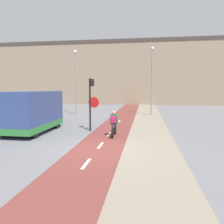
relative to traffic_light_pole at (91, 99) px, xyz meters
name	(u,v)px	position (x,y,z in m)	size (l,w,h in m)	color
ground_plane	(98,149)	(1.26, -3.85, -2.03)	(120.00, 120.00, 0.00)	gray
bike_lane	(98,149)	(1.26, -3.85, -2.02)	(2.27, 60.00, 0.02)	brown
sidewalk_strip	(151,150)	(3.60, -3.85, -2.01)	(2.40, 60.00, 0.05)	gray
building_row_background	(133,73)	(1.26, 23.98, 3.10)	(60.00, 5.20, 10.25)	gray
traffic_light_pole	(91,99)	(0.00, 0.00, 0.00)	(0.67, 0.25, 3.29)	black
street_lamp_far	(76,75)	(-3.68, 8.30, 1.93)	(0.36, 0.36, 6.44)	gray
street_lamp_sidewalk	(152,74)	(3.91, 8.58, 2.02)	(0.36, 0.36, 6.61)	gray
cyclist_near	(114,124)	(1.60, -1.31, -1.33)	(0.46, 1.64, 1.46)	black
van	(32,112)	(-3.47, -0.85, -0.81)	(2.11, 4.51, 2.49)	#334784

